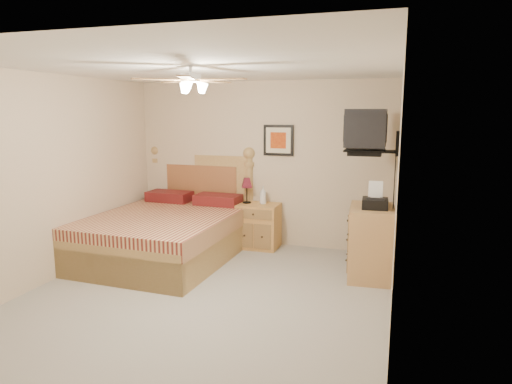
# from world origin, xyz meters

# --- Properties ---
(floor) EXTENTS (4.50, 4.50, 0.00)m
(floor) POSITION_xyz_m (0.00, 0.00, 0.00)
(floor) COLOR gray
(floor) RESTS_ON ground
(ceiling) EXTENTS (4.00, 4.50, 0.04)m
(ceiling) POSITION_xyz_m (0.00, 0.00, 2.50)
(ceiling) COLOR white
(ceiling) RESTS_ON ground
(wall_back) EXTENTS (4.00, 0.04, 2.50)m
(wall_back) POSITION_xyz_m (0.00, 2.25, 1.25)
(wall_back) COLOR beige
(wall_back) RESTS_ON ground
(wall_front) EXTENTS (4.00, 0.04, 2.50)m
(wall_front) POSITION_xyz_m (0.00, -2.25, 1.25)
(wall_front) COLOR beige
(wall_front) RESTS_ON ground
(wall_left) EXTENTS (0.04, 4.50, 2.50)m
(wall_left) POSITION_xyz_m (-2.00, 0.00, 1.25)
(wall_left) COLOR beige
(wall_left) RESTS_ON ground
(wall_right) EXTENTS (0.04, 4.50, 2.50)m
(wall_right) POSITION_xyz_m (2.00, 0.00, 1.25)
(wall_right) COLOR beige
(wall_right) RESTS_ON ground
(bed) EXTENTS (1.86, 2.40, 1.51)m
(bed) POSITION_xyz_m (-1.07, 1.12, 0.75)
(bed) COLOR #AC8547
(bed) RESTS_ON ground
(nightstand) EXTENTS (0.62, 0.47, 0.67)m
(nightstand) POSITION_xyz_m (0.02, 2.00, 0.34)
(nightstand) COLOR #B78337
(nightstand) RESTS_ON ground
(table_lamp) EXTENTS (0.27, 0.27, 0.39)m
(table_lamp) POSITION_xyz_m (-0.17, 2.04, 0.86)
(table_lamp) COLOR maroon
(table_lamp) RESTS_ON nightstand
(lotion_bottle) EXTENTS (0.11, 0.11, 0.27)m
(lotion_bottle) POSITION_xyz_m (0.08, 2.05, 0.80)
(lotion_bottle) COLOR white
(lotion_bottle) RESTS_ON nightstand
(framed_picture) EXTENTS (0.46, 0.04, 0.46)m
(framed_picture) POSITION_xyz_m (0.27, 2.23, 1.62)
(framed_picture) COLOR black
(framed_picture) RESTS_ON wall_back
(dresser) EXTENTS (0.58, 0.79, 0.90)m
(dresser) POSITION_xyz_m (1.73, 1.22, 0.45)
(dresser) COLOR tan
(dresser) RESTS_ON ground
(fax_machine) EXTENTS (0.32, 0.33, 0.32)m
(fax_machine) POSITION_xyz_m (1.76, 1.14, 1.06)
(fax_machine) COLOR black
(fax_machine) RESTS_ON dresser
(magazine_lower) EXTENTS (0.20, 0.26, 0.02)m
(magazine_lower) POSITION_xyz_m (1.66, 1.45, 0.91)
(magazine_lower) COLOR #B5A991
(magazine_lower) RESTS_ON dresser
(magazine_upper) EXTENTS (0.20, 0.28, 0.02)m
(magazine_upper) POSITION_xyz_m (1.67, 1.46, 0.93)
(magazine_upper) COLOR gray
(magazine_upper) RESTS_ON magazine_lower
(wall_tv) EXTENTS (0.56, 0.46, 0.58)m
(wall_tv) POSITION_xyz_m (1.75, 1.34, 1.81)
(wall_tv) COLOR black
(wall_tv) RESTS_ON wall_right
(ceiling_fan) EXTENTS (1.14, 1.14, 0.28)m
(ceiling_fan) POSITION_xyz_m (0.00, -0.20, 2.36)
(ceiling_fan) COLOR white
(ceiling_fan) RESTS_ON ceiling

